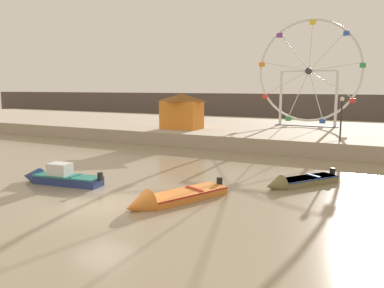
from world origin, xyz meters
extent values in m
plane|color=gray|center=(0.00, 0.00, 0.00)|extent=(240.00, 240.00, 0.00)
cube|color=tan|center=(0.00, 27.06, 0.62)|extent=(110.00, 21.31, 1.23)
cube|color=#564C47|center=(0.00, 48.03, 2.20)|extent=(140.00, 3.00, 4.40)
cube|color=navy|center=(-4.20, 2.03, 0.26)|extent=(4.12, 1.60, 0.52)
cube|color=#237566|center=(-4.20, 2.03, 0.48)|extent=(4.08, 1.62, 0.08)
cone|color=navy|center=(-6.71, 1.69, 0.26)|extent=(1.23, 1.17, 1.03)
cube|color=black|center=(-2.11, 2.30, 0.63)|extent=(0.23, 0.26, 0.44)
cube|color=silver|center=(-4.69, 1.96, 0.85)|extent=(1.31, 1.02, 0.66)
cube|color=#237566|center=(-3.70, 2.09, 0.55)|extent=(0.28, 0.93, 0.06)
cube|color=olive|center=(7.68, 8.19, 0.20)|extent=(3.04, 3.64, 0.40)
cube|color=navy|center=(7.68, 8.19, 0.36)|extent=(3.04, 3.63, 0.08)
cone|color=olive|center=(6.32, 6.29, 0.20)|extent=(1.43, 1.43, 1.03)
cube|color=black|center=(8.82, 9.78, 0.51)|extent=(0.31, 0.30, 0.44)
cube|color=navy|center=(7.95, 8.57, 0.43)|extent=(0.85, 0.67, 0.06)
cube|color=orange|center=(2.94, 2.63, 0.19)|extent=(2.99, 4.50, 0.37)
cube|color=#B2231E|center=(2.94, 2.63, 0.33)|extent=(2.99, 4.47, 0.08)
cone|color=orange|center=(1.87, 0.13, 0.19)|extent=(1.69, 1.61, 1.33)
cube|color=black|center=(3.83, 4.70, 0.48)|extent=(0.30, 0.28, 0.44)
cube|color=#B2231E|center=(3.15, 3.13, 0.40)|extent=(1.16, 0.62, 0.06)
torus|color=silver|center=(3.84, 28.90, 7.11)|extent=(10.78, 0.24, 10.78)
cylinder|color=#38383D|center=(3.84, 28.90, 7.11)|extent=(0.70, 0.50, 0.70)
cylinder|color=silver|center=(6.07, 28.90, 5.71)|extent=(4.52, 0.08, 2.85)
cube|color=red|center=(8.31, 28.90, 4.04)|extent=(0.56, 0.48, 0.44)
cylinder|color=silver|center=(6.45, 28.90, 7.48)|extent=(5.23, 0.08, 0.82)
cube|color=#33934C|center=(9.06, 28.90, 7.57)|extent=(0.56, 0.48, 0.44)
cylinder|color=silver|center=(5.60, 28.90, 9.07)|extent=(3.58, 0.08, 3.98)
cube|color=#3356B7|center=(7.36, 28.90, 10.75)|extent=(0.56, 0.48, 0.44)
cylinder|color=silver|center=(3.93, 28.90, 9.74)|extent=(0.26, 0.08, 5.27)
cube|color=yellow|center=(4.01, 28.90, 12.09)|extent=(0.56, 0.48, 0.44)
cylinder|color=silver|center=(2.21, 28.90, 9.18)|extent=(3.31, 0.08, 4.20)
cube|color=purple|center=(0.59, 28.90, 10.98)|extent=(0.56, 0.48, 0.44)
cylinder|color=silver|center=(1.26, 28.90, 7.65)|extent=(5.17, 0.08, 1.17)
cube|color=orange|center=(-1.32, 28.90, 7.91)|extent=(0.56, 0.48, 0.44)
cylinder|color=silver|center=(1.51, 28.90, 5.87)|extent=(4.69, 0.08, 2.55)
cube|color=red|center=(-0.81, 28.90, 4.34)|extent=(0.56, 0.48, 0.44)
cylinder|color=silver|center=(2.85, 28.90, 4.66)|extent=(2.04, 0.08, 4.92)
cube|color=#33934C|center=(1.87, 28.90, 1.94)|extent=(0.56, 0.48, 0.44)
cylinder|color=silver|center=(4.66, 28.90, 4.60)|extent=(1.71, 0.08, 5.04)
cube|color=#3356B7|center=(5.47, 28.90, 1.82)|extent=(0.56, 0.48, 0.44)
cylinder|color=silver|center=(0.94, 28.90, 4.17)|extent=(0.28, 0.28, 5.87)
cylinder|color=silver|center=(6.74, 28.90, 4.17)|extent=(0.28, 0.28, 5.87)
cylinder|color=silver|center=(3.84, 28.90, 7.11)|extent=(5.80, 0.18, 0.18)
cube|color=#4C4C51|center=(3.84, 28.90, 1.27)|extent=(6.60, 1.20, 0.08)
cube|color=orange|center=(-6.91, 20.31, 2.61)|extent=(3.90, 2.52, 2.76)
pyramid|color=brown|center=(-6.91, 20.31, 4.37)|extent=(4.28, 2.77, 0.80)
cylinder|color=#2D2D33|center=(8.39, 17.48, 2.80)|extent=(0.12, 0.12, 3.13)
sphere|color=#F2EACC|center=(8.39, 17.48, 4.50)|extent=(0.32, 0.32, 0.32)
camera|label=1|loc=(11.26, -13.06, 5.35)|focal=35.28mm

